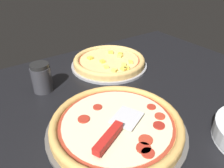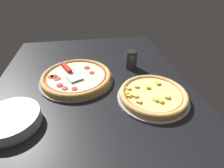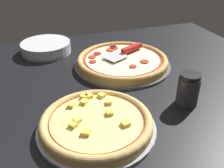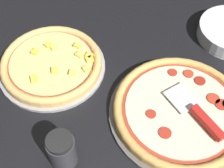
% 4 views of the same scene
% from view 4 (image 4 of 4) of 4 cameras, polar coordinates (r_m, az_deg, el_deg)
% --- Properties ---
extents(ground_plane, '(1.38, 1.03, 0.04)m').
position_cam_4_polar(ground_plane, '(0.94, 5.95, -3.28)').
color(ground_plane, black).
extents(pizza_pan_front, '(0.40, 0.40, 0.01)m').
position_cam_4_polar(pizza_pan_front, '(0.91, 12.09, -5.28)').
color(pizza_pan_front, '#565451').
rests_on(pizza_pan_front, ground_plane).
extents(pizza_front, '(0.37, 0.37, 0.03)m').
position_cam_4_polar(pizza_front, '(0.89, 12.33, -4.59)').
color(pizza_front, tan).
rests_on(pizza_front, pizza_pan_front).
extents(pizza_pan_back, '(0.34, 0.34, 0.01)m').
position_cam_4_polar(pizza_pan_back, '(1.01, -10.87, 3.05)').
color(pizza_pan_back, '#939399').
rests_on(pizza_pan_back, ground_plane).
extents(pizza_back, '(0.32, 0.32, 0.03)m').
position_cam_4_polar(pizza_back, '(0.99, -11.02, 3.81)').
color(pizza_back, '#DBAD60').
rests_on(pizza_back, pizza_pan_back).
extents(serving_spatula, '(0.20, 0.13, 0.02)m').
position_cam_4_polar(serving_spatula, '(0.86, 15.99, -5.75)').
color(serving_spatula, silver).
rests_on(serving_spatula, pizza_front).
extents(parmesan_shaker, '(0.07, 0.07, 0.11)m').
position_cam_4_polar(parmesan_shaker, '(0.79, -9.14, -11.88)').
color(parmesan_shaker, '#333338').
rests_on(parmesan_shaker, ground_plane).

